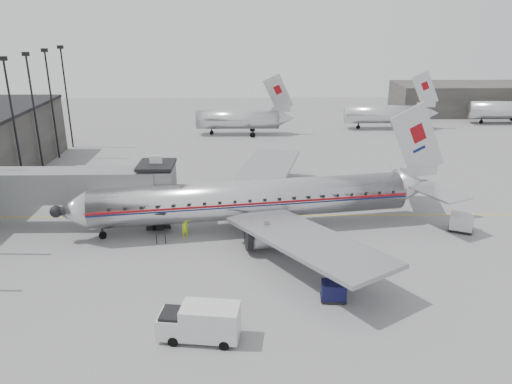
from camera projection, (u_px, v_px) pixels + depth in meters
ground at (251, 241)px, 46.02m from camera, size 160.00×160.00×0.00m
hangar at (469, 99)px, 101.95m from camera, size 30.00×12.00×6.00m
apron_line at (280, 216)px, 51.69m from camera, size 60.00×0.15×0.01m
jet_bridge at (77, 186)px, 47.79m from camera, size 21.00×6.20×7.10m
floodlight_masts at (1, 123)px, 54.96m from camera, size 0.90×42.25×15.25m
distant_aircraft_near at (239, 119)px, 84.48m from camera, size 16.39×3.20×10.26m
distant_aircraft_mid at (385, 114)px, 88.60m from camera, size 16.39×3.20×10.26m
distant_aircraft_far at (508, 109)px, 92.69m from camera, size 16.39×3.20×10.26m
airliner at (259, 199)px, 47.93m from camera, size 37.50×34.49×11.92m
service_van at (200, 322)px, 31.96m from camera, size 5.45×2.65×2.46m
baggage_cart_navy at (334, 291)px, 36.45m from camera, size 1.97×1.56×1.46m
baggage_cart_white at (461, 222)px, 47.87m from camera, size 2.66×2.41×1.71m
ramp_worker at (185, 228)px, 46.53m from camera, size 0.79×0.70×1.82m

